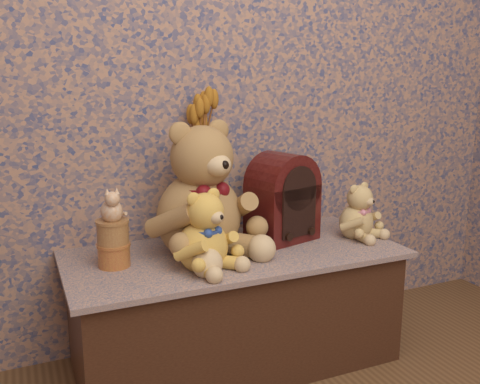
{
  "coord_description": "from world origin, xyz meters",
  "views": [
    {
      "loc": [
        -0.74,
        -0.52,
        1.1
      ],
      "look_at": [
        0.0,
        1.17,
        0.7
      ],
      "focal_mm": 39.06,
      "sensor_mm": 36.0,
      "label": 1
    }
  ],
  "objects_px": {
    "teddy_large": "(199,183)",
    "cat_figurine": "(111,204)",
    "biscuit_tin_lower": "(114,255)",
    "teddy_small": "(357,208)",
    "cathedral_radio": "(282,197)",
    "teddy_medium": "(203,227)",
    "ceramic_vase": "(202,213)"
  },
  "relations": [
    {
      "from": "teddy_large",
      "to": "teddy_medium",
      "type": "bearing_deg",
      "value": -121.02
    },
    {
      "from": "teddy_small",
      "to": "biscuit_tin_lower",
      "type": "relative_size",
      "value": 2.2
    },
    {
      "from": "biscuit_tin_lower",
      "to": "teddy_small",
      "type": "bearing_deg",
      "value": -2.99
    },
    {
      "from": "teddy_large",
      "to": "cat_figurine",
      "type": "bearing_deg",
      "value": 169.54
    },
    {
      "from": "teddy_medium",
      "to": "biscuit_tin_lower",
      "type": "distance_m",
      "value": 0.33
    },
    {
      "from": "teddy_medium",
      "to": "biscuit_tin_lower",
      "type": "xyz_separation_m",
      "value": [
        -0.28,
        0.14,
        -0.11
      ]
    },
    {
      "from": "ceramic_vase",
      "to": "cat_figurine",
      "type": "distance_m",
      "value": 0.44
    },
    {
      "from": "teddy_small",
      "to": "cat_figurine",
      "type": "height_order",
      "value": "cat_figurine"
    },
    {
      "from": "teddy_small",
      "to": "biscuit_tin_lower",
      "type": "xyz_separation_m",
      "value": [
        -0.98,
        0.05,
        -0.08
      ]
    },
    {
      "from": "cat_figurine",
      "to": "cathedral_radio",
      "type": "bearing_deg",
      "value": 4.97
    },
    {
      "from": "cat_figurine",
      "to": "teddy_medium",
      "type": "bearing_deg",
      "value": -25.2
    },
    {
      "from": "teddy_small",
      "to": "ceramic_vase",
      "type": "bearing_deg",
      "value": 137.17
    },
    {
      "from": "cathedral_radio",
      "to": "ceramic_vase",
      "type": "relative_size",
      "value": 1.64
    },
    {
      "from": "teddy_small",
      "to": "biscuit_tin_lower",
      "type": "height_order",
      "value": "teddy_small"
    },
    {
      "from": "teddy_large",
      "to": "teddy_medium",
      "type": "height_order",
      "value": "teddy_large"
    },
    {
      "from": "teddy_medium",
      "to": "biscuit_tin_lower",
      "type": "bearing_deg",
      "value": 129.17
    },
    {
      "from": "teddy_large",
      "to": "cat_figurine",
      "type": "distance_m",
      "value": 0.33
    },
    {
      "from": "teddy_large",
      "to": "cathedral_radio",
      "type": "height_order",
      "value": "teddy_large"
    },
    {
      "from": "teddy_large",
      "to": "ceramic_vase",
      "type": "bearing_deg",
      "value": 51.01
    },
    {
      "from": "teddy_large",
      "to": "biscuit_tin_lower",
      "type": "xyz_separation_m",
      "value": [
        -0.33,
        -0.03,
        -0.23
      ]
    },
    {
      "from": "cathedral_radio",
      "to": "biscuit_tin_lower",
      "type": "xyz_separation_m",
      "value": [
        -0.68,
        -0.04,
        -0.14
      ]
    },
    {
      "from": "cathedral_radio",
      "to": "biscuit_tin_lower",
      "type": "bearing_deg",
      "value": 168.77
    },
    {
      "from": "teddy_large",
      "to": "biscuit_tin_lower",
      "type": "height_order",
      "value": "teddy_large"
    },
    {
      "from": "teddy_small",
      "to": "cat_figurine",
      "type": "xyz_separation_m",
      "value": [
        -0.98,
        0.05,
        0.1
      ]
    },
    {
      "from": "teddy_large",
      "to": "teddy_small",
      "type": "height_order",
      "value": "teddy_large"
    },
    {
      "from": "cathedral_radio",
      "to": "cat_figurine",
      "type": "bearing_deg",
      "value": 168.77
    },
    {
      "from": "teddy_large",
      "to": "teddy_medium",
      "type": "xyz_separation_m",
      "value": [
        -0.05,
        -0.17,
        -0.12
      ]
    },
    {
      "from": "teddy_large",
      "to": "cat_figurine",
      "type": "relative_size",
      "value": 4.35
    },
    {
      "from": "teddy_large",
      "to": "teddy_small",
      "type": "relative_size",
      "value": 2.19
    },
    {
      "from": "teddy_medium",
      "to": "teddy_small",
      "type": "relative_size",
      "value": 1.22
    },
    {
      "from": "teddy_large",
      "to": "cathedral_radio",
      "type": "xyz_separation_m",
      "value": [
        0.36,
        0.02,
        -0.09
      ]
    },
    {
      "from": "teddy_large",
      "to": "biscuit_tin_lower",
      "type": "distance_m",
      "value": 0.4
    }
  ]
}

